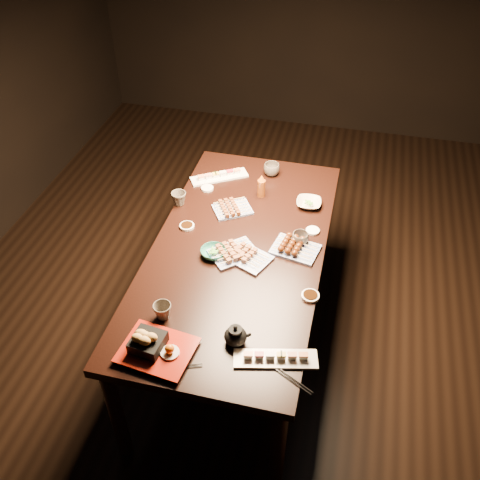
% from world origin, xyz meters
% --- Properties ---
extents(ground, '(5.00, 5.00, 0.00)m').
position_xyz_m(ground, '(0.00, 0.00, 0.00)').
color(ground, black).
rests_on(ground, ground).
extents(dining_table, '(1.09, 1.89, 0.75)m').
position_xyz_m(dining_table, '(-0.03, -0.32, 0.38)').
color(dining_table, black).
rests_on(dining_table, ground).
extents(sushi_platter_near, '(0.37, 0.18, 0.04)m').
position_xyz_m(sushi_platter_near, '(0.30, -0.97, 0.77)').
color(sushi_platter_near, white).
rests_on(sushi_platter_near, dining_table).
extents(sushi_platter_far, '(0.35, 0.27, 0.04)m').
position_xyz_m(sushi_platter_far, '(-0.30, 0.30, 0.77)').
color(sushi_platter_far, white).
rests_on(sushi_platter_far, dining_table).
extents(yakitori_plate_center, '(0.29, 0.29, 0.06)m').
position_xyz_m(yakitori_plate_center, '(-0.04, -0.36, 0.78)').
color(yakitori_plate_center, '#828EB6').
rests_on(yakitori_plate_center, dining_table).
extents(yakitori_plate_right, '(0.28, 0.25, 0.06)m').
position_xyz_m(yakitori_plate_right, '(0.04, -0.38, 0.78)').
color(yakitori_plate_right, '#828EB6').
rests_on(yakitori_plate_right, dining_table).
extents(yakitori_plate_left, '(0.26, 0.24, 0.05)m').
position_xyz_m(yakitori_plate_left, '(-0.14, -0.00, 0.78)').
color(yakitori_plate_left, '#828EB6').
rests_on(yakitori_plate_left, dining_table).
extents(tsukune_plate, '(0.27, 0.22, 0.06)m').
position_xyz_m(tsukune_plate, '(0.27, -0.26, 0.78)').
color(tsukune_plate, '#828EB6').
rests_on(tsukune_plate, dining_table).
extents(edamame_bowl_green, '(0.14, 0.14, 0.04)m').
position_xyz_m(edamame_bowl_green, '(-0.14, -0.40, 0.77)').
color(edamame_bowl_green, '#2A8069').
rests_on(edamame_bowl_green, dining_table).
extents(edamame_bowl_cream, '(0.15, 0.15, 0.03)m').
position_xyz_m(edamame_bowl_cream, '(0.28, 0.15, 0.77)').
color(edamame_bowl_cream, beige).
rests_on(edamame_bowl_cream, dining_table).
extents(tempura_tray, '(0.34, 0.28, 0.11)m').
position_xyz_m(tempura_tray, '(-0.20, -1.05, 0.81)').
color(tempura_tray, black).
rests_on(tempura_tray, dining_table).
extents(teacup_near_left, '(0.10, 0.10, 0.08)m').
position_xyz_m(teacup_near_left, '(-0.25, -0.86, 0.79)').
color(teacup_near_left, '#50473D').
rests_on(teacup_near_left, dining_table).
extents(teacup_mid_right, '(0.12, 0.12, 0.07)m').
position_xyz_m(teacup_mid_right, '(0.29, -0.20, 0.78)').
color(teacup_mid_right, '#50473D').
rests_on(teacup_mid_right, dining_table).
extents(teacup_far_left, '(0.12, 0.12, 0.08)m').
position_xyz_m(teacup_far_left, '(-0.45, -0.01, 0.79)').
color(teacup_far_left, '#50473D').
rests_on(teacup_far_left, dining_table).
extents(teacup_far_right, '(0.10, 0.10, 0.08)m').
position_xyz_m(teacup_far_right, '(0.01, 0.41, 0.79)').
color(teacup_far_right, '#50473D').
rests_on(teacup_far_right, dining_table).
extents(teapot, '(0.14, 0.14, 0.10)m').
position_xyz_m(teapot, '(0.11, -0.92, 0.80)').
color(teapot, black).
rests_on(teapot, dining_table).
extents(condiment_bottle, '(0.06, 0.06, 0.15)m').
position_xyz_m(condiment_bottle, '(-0.01, 0.18, 0.82)').
color(condiment_bottle, brown).
rests_on(condiment_bottle, dining_table).
extents(sauce_dish_west, '(0.10, 0.10, 0.01)m').
position_xyz_m(sauce_dish_west, '(-0.34, -0.21, 0.76)').
color(sauce_dish_west, white).
rests_on(sauce_dish_west, dining_table).
extents(sauce_dish_east, '(0.09, 0.09, 0.01)m').
position_xyz_m(sauce_dish_east, '(0.34, -0.08, 0.76)').
color(sauce_dish_east, white).
rests_on(sauce_dish_east, dining_table).
extents(sauce_dish_se, '(0.10, 0.10, 0.02)m').
position_xyz_m(sauce_dish_se, '(0.39, -0.57, 0.76)').
color(sauce_dish_se, white).
rests_on(sauce_dish_se, dining_table).
extents(sauce_dish_nw, '(0.09, 0.09, 0.01)m').
position_xyz_m(sauce_dish_nw, '(-0.34, 0.17, 0.76)').
color(sauce_dish_nw, white).
rests_on(sauce_dish_nw, dining_table).
extents(chopsticks_near, '(0.20, 0.09, 0.01)m').
position_xyz_m(chopsticks_near, '(-0.09, -1.11, 0.75)').
color(chopsticks_near, black).
rests_on(chopsticks_near, dining_table).
extents(chopsticks_se, '(0.20, 0.12, 0.01)m').
position_xyz_m(chopsticks_se, '(0.38, -1.05, 0.75)').
color(chopsticks_se, black).
rests_on(chopsticks_se, dining_table).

